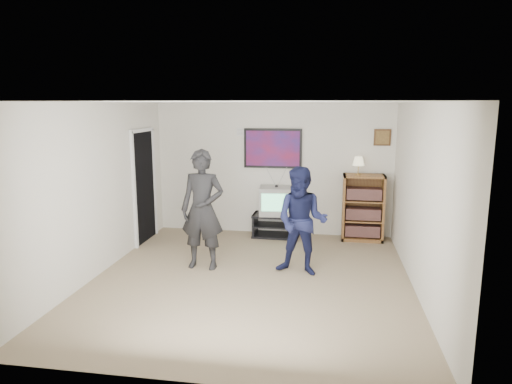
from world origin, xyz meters
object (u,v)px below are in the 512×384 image
(person_tall, at_px, (203,210))
(person_short, at_px, (302,221))
(crt_television, at_px, (276,201))
(media_stand, at_px, (276,225))
(bookshelf, at_px, (363,208))

(person_tall, xyz_separation_m, person_short, (1.50, -0.03, -0.11))
(crt_television, bearing_deg, media_stand, 174.93)
(person_tall, bearing_deg, bookshelf, 39.09)
(crt_television, xyz_separation_m, bookshelf, (1.59, 0.05, -0.09))
(bookshelf, xyz_separation_m, person_short, (-1.01, -1.90, 0.19))
(bookshelf, bearing_deg, crt_television, -178.20)
(media_stand, height_order, person_short, person_short)
(bookshelf, bearing_deg, media_stand, -178.21)
(bookshelf, xyz_separation_m, person_tall, (-2.50, -1.88, 0.30))
(person_tall, bearing_deg, media_stand, 65.84)
(media_stand, xyz_separation_m, crt_television, (0.00, 0.00, 0.48))
(bookshelf, relative_size, person_tall, 0.67)
(person_short, bearing_deg, person_tall, -170.26)
(media_stand, height_order, crt_television, crt_television)
(media_stand, bearing_deg, bookshelf, 2.74)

